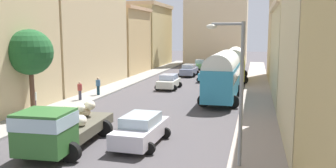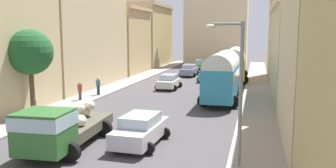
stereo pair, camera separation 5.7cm
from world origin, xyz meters
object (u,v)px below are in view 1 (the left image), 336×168
object	(u,v)px
cargo_truck_0	(60,127)
car_1	(189,70)
car_3	(141,129)
parked_bus_1	(235,63)
parked_bus_0	(223,74)
pedestrian_0	(98,86)
car_2	(200,64)
car_4	(208,74)
pedestrian_1	(34,100)
pedestrian_2	(80,90)
car_0	(169,82)
car_5	(217,67)
streetlamp_near	(236,83)

from	to	relation	value
cargo_truck_0	car_1	xyz separation A→B (m)	(0.41, 31.25, -0.42)
car_3	parked_bus_1	bearing A→B (deg)	83.21
parked_bus_0	pedestrian_0	xyz separation A→B (m)	(-11.04, -0.48, -1.31)
car_2	car_4	xyz separation A→B (m)	(3.17, -13.82, 0.07)
car_4	pedestrian_1	world-z (taller)	pedestrian_1
pedestrian_2	car_0	bearing A→B (deg)	55.90
parked_bus_0	pedestrian_2	world-z (taller)	parked_bus_0
car_3	pedestrian_2	xyz separation A→B (m)	(-8.55, 9.71, 0.15)
parked_bus_0	pedestrian_1	size ratio (longest dim) A/B	4.93
parked_bus_1	car_3	size ratio (longest dim) A/B	2.24
car_2	parked_bus_0	bearing A→B (deg)	-77.12
car_5	parked_bus_0	bearing A→B (deg)	-82.80
car_0	car_3	size ratio (longest dim) A/B	0.86
cargo_truck_0	car_3	distance (m)	3.96
car_5	pedestrian_1	xyz separation A→B (m)	(-9.50, -30.03, 0.30)
parked_bus_0	pedestrian_2	xyz separation A→B (m)	(-11.47, -3.08, -1.34)
parked_bus_1	car_3	distance (m)	26.43
car_3	pedestrian_1	distance (m)	10.44
streetlamp_near	pedestrian_2	bearing A→B (deg)	138.60
car_3	streetlamp_near	world-z (taller)	streetlamp_near
car_2	pedestrian_2	xyz separation A→B (m)	(-5.56, -28.91, 0.20)
car_3	car_5	xyz separation A→B (m)	(0.15, 34.66, -0.07)
pedestrian_1	streetlamp_near	xyz separation A→B (m)	(14.18, -6.72, 2.64)
pedestrian_0	parked_bus_1	bearing A→B (deg)	51.02
pedestrian_0	cargo_truck_0	bearing A→B (deg)	-71.69
streetlamp_near	pedestrian_1	bearing A→B (deg)	154.65
parked_bus_0	car_4	xyz separation A→B (m)	(-2.74, 12.01, -1.47)
parked_bus_1	car_4	distance (m)	3.53
parked_bus_1	streetlamp_near	world-z (taller)	streetlamp_near
car_0	streetlamp_near	size ratio (longest dim) A/B	0.62
car_0	car_4	distance (m)	7.54
car_1	car_2	world-z (taller)	car_1
car_1	pedestrian_1	xyz separation A→B (m)	(-6.37, -24.63, 0.24)
car_0	streetlamp_near	xyz separation A→B (m)	(7.81, -20.04, 2.91)
parked_bus_1	pedestrian_0	size ratio (longest dim) A/B	5.64
car_4	pedestrian_0	world-z (taller)	pedestrian_0
parked_bus_0	parked_bus_1	bearing A→B (deg)	89.11
car_3	pedestrian_0	distance (m)	14.75
car_0	car_1	bearing A→B (deg)	90.06
car_4	car_5	xyz separation A→B (m)	(-0.02, 9.86, -0.09)
car_1	car_4	world-z (taller)	car_4
parked_bus_0	streetlamp_near	distance (m)	15.07
car_3	car_2	bearing A→B (deg)	94.43
car_4	pedestrian_0	bearing A→B (deg)	-123.60
pedestrian_0	pedestrian_2	xyz separation A→B (m)	(-0.43, -2.61, -0.03)
cargo_truck_0	car_0	xyz separation A→B (m)	(0.42, 19.93, -0.46)
pedestrian_2	streetlamp_near	bearing A→B (deg)	-41.40
pedestrian_1	parked_bus_1	bearing A→B (deg)	59.98
car_3	streetlamp_near	bearing A→B (deg)	-23.43
car_5	pedestrian_2	distance (m)	26.43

